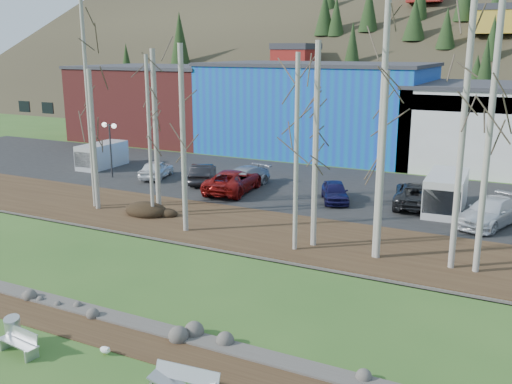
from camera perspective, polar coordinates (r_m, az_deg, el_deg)
The scene contains 36 objects.
ground at distance 19.96m, azimuth -19.82°, elevation -15.43°, with size 200.00×200.00×0.00m, color #325A20.
dirt_strip at distance 21.23m, azimuth -15.64°, elevation -13.17°, with size 80.00×1.80×0.03m, color #382616.
near_bank_rocks at distance 21.90m, azimuth -13.85°, elevation -12.21°, with size 80.00×0.80×0.50m, color #47423D, non-canonical shape.
river at distance 24.83m, azimuth -7.65°, elevation -8.66°, with size 80.00×8.00×0.90m, color black, non-canonical shape.
far_bank_rocks at distance 28.05m, azimuth -2.90°, elevation -5.81°, with size 80.00×0.80×0.46m, color #47423D, non-canonical shape.
far_bank at distance 30.69m, azimuth 0.06°, elevation -3.87°, with size 80.00×7.00×0.15m, color #382616.
parking_lot at distance 39.99m, azimuth 6.87°, elevation 0.32°, with size 80.00×14.00×0.14m, color black.
building_brick at distance 62.99m, azimuth -9.52°, elevation 8.82°, with size 16.32×12.24×7.80m.
building_blue at distance 54.32m, azimuth 6.16°, elevation 8.37°, with size 20.40×12.24×8.30m.
bench_intact at distance 20.46m, azimuth -22.57°, elevation -13.66°, with size 1.63×0.66×0.79m.
bench_damaged at distance 16.99m, azimuth -7.25°, elevation -18.48°, with size 2.04×0.84×0.88m.
litter_bin at distance 21.12m, azimuth -23.12°, elevation -12.71°, with size 0.50×0.50×0.87m, color silver.
seagull at distance 19.58m, azimuth -14.83°, elevation -15.00°, with size 0.47×0.22×0.34m.
dirt_mound at distance 33.97m, azimuth -10.94°, elevation -1.75°, with size 2.68×1.89×0.52m, color black.
birch_0 at distance 35.06m, azimuth -15.93°, elevation 4.96°, with size 0.28×0.28×8.28m.
birch_1 at distance 35.42m, azimuth -16.43°, elevation 8.17°, with size 0.22×0.22×12.14m.
birch_2 at distance 33.12m, azimuth -9.98°, elevation 5.78°, with size 0.29×0.29×9.43m.
birch_3 at distance 32.49m, azimuth -10.60°, elevation 5.33°, with size 0.20×0.20×9.13m.
birch_4 at distance 29.60m, azimuth -7.30°, elevation 5.15°, with size 0.27×0.27×9.69m.
birch_5 at distance 27.21m, azimuth 5.92°, elevation 4.52°, with size 0.21×0.21×9.80m.
birch_6 at distance 26.57m, azimuth 4.06°, elevation 3.75°, with size 0.22×0.22×9.28m.
birch_7 at distance 25.86m, azimuth 12.43°, elevation 6.00°, with size 0.27×0.27×11.80m.
birch_8 at distance 26.09m, azimuth 12.44°, elevation 2.40°, with size 0.28×0.28×8.51m.
birch_9 at distance 25.39m, azimuth 22.24°, elevation 4.78°, with size 0.27×0.27×11.49m.
birch_10 at distance 27.19m, azimuth 6.05°, elevation 4.51°, with size 0.21×0.21×9.80m.
birch_11 at distance 25.49m, azimuth 19.92°, elevation 5.02°, with size 0.27×0.27×11.49m.
street_lamp at distance 43.77m, azimuth -14.42°, elevation 5.58°, with size 1.53×0.66×4.10m.
car_0 at distance 43.28m, azimuth -9.94°, elevation 2.27°, with size 1.59×3.94×1.34m, color white.
car_1 at distance 41.21m, azimuth -5.35°, elevation 1.88°, with size 1.50×4.29×1.41m, color black.
car_2 at distance 38.41m, azimuth -2.30°, elevation 1.12°, with size 2.55×5.52×1.54m, color maroon.
car_3 at distance 39.84m, azimuth -1.31°, elevation 1.48°, with size 1.91×4.70×1.36m, color #A2A3AA.
car_4 at distance 36.38m, azimuth 7.90°, elevation 0.05°, with size 1.52×3.77×1.28m, color #1A1749.
car_5 at distance 36.36m, azimuth 15.62°, elevation -0.22°, with size 2.41×5.23×1.45m, color #262628.
car_6 at distance 33.75m, azimuth 22.43°, elevation -1.86°, with size 2.08×5.11×1.48m, color white.
van_white at distance 35.52m, azimuth 18.44°, elevation -0.11°, with size 2.40×5.22×2.24m.
van_grey at distance 48.03m, azimuth -15.27°, elevation 3.53°, with size 1.98×4.51×1.95m.
Camera 1 is at (13.17, -11.54, 9.58)m, focal length 40.00 mm.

